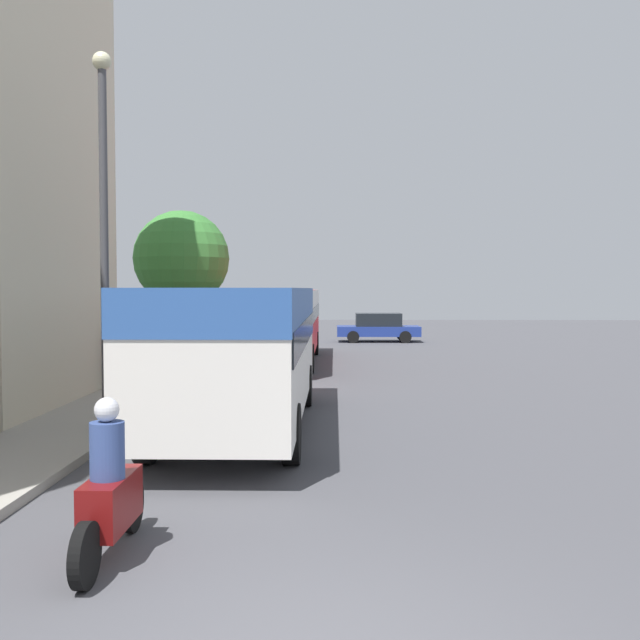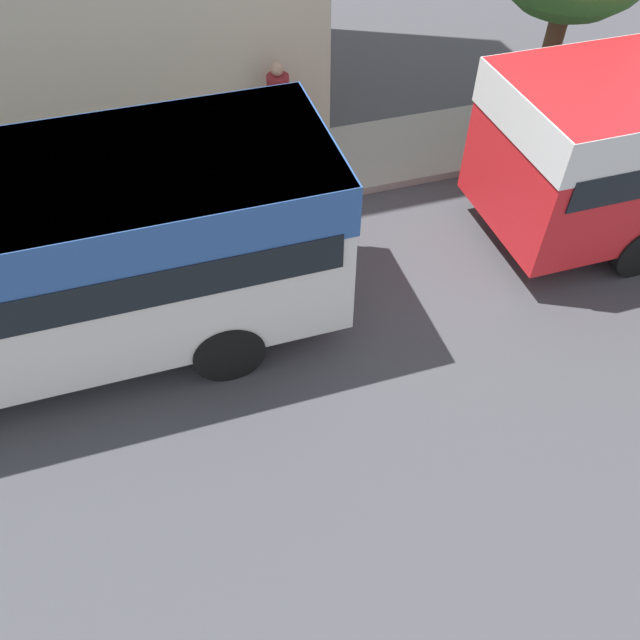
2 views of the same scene
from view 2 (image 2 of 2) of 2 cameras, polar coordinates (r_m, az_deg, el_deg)
name	(u,v)px [view 2 (image 2 of 2)]	position (r m, az deg, el deg)	size (l,w,h in m)	color
pedestrian_walking_away	(279,109)	(12.44, -3.75, 18.70)	(0.42, 0.42, 1.80)	#232838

